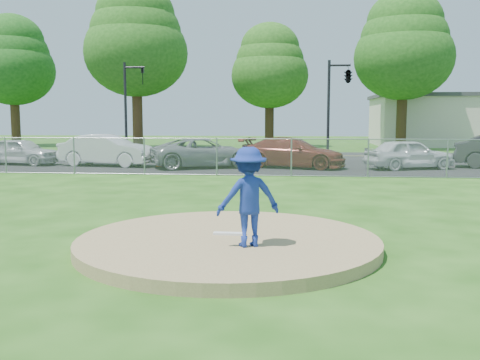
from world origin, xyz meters
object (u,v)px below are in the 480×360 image
object	(u,v)px
traffic_signal_center	(346,78)
pitcher	(248,197)
traffic_cone	(160,159)
parked_car_white	(107,150)
commercial_building	(472,120)
tree_right	(404,45)
parked_car_pearl	(409,154)
parked_car_darkred	(293,153)
tree_left	(136,39)
parked_car_gray	(204,153)
tree_far_left	(13,60)
tree_center	(270,66)
traffic_signal_left	(129,100)
parked_car_silver	(21,151)

from	to	relation	value
traffic_signal_center	pitcher	world-z (taller)	traffic_signal_center
traffic_cone	parked_car_white	xyz separation A→B (m)	(-2.61, -0.03, 0.40)
commercial_building	tree_right	world-z (taller)	tree_right
tree_right	parked_car_pearl	bearing A→B (deg)	-99.37
traffic_signal_center	pitcher	size ratio (longest dim) A/B	3.39
tree_right	parked_car_darkred	xyz separation A→B (m)	(-7.97, -16.34, -6.93)
tree_left	tree_right	size ratio (longest dim) A/B	1.08
parked_car_gray	parked_car_darkred	world-z (taller)	parked_car_darkred
parked_car_white	parked_car_darkred	xyz separation A→B (m)	(8.95, -0.07, -0.06)
parked_car_white	parked_car_gray	world-z (taller)	parked_car_white
tree_far_left	tree_center	world-z (taller)	tree_far_left
traffic_signal_center	tree_center	bearing A→B (deg)	112.49
parked_car_pearl	tree_center	bearing A→B (deg)	2.84
commercial_building	parked_car_darkred	xyz separation A→B (m)	(-14.97, -22.34, -1.44)
traffic_signal_center	commercial_building	bearing A→B (deg)	53.06
commercial_building	parked_car_darkred	distance (m)	26.93
traffic_signal_center	parked_car_darkred	distance (m)	8.00
traffic_signal_center	pitcher	xyz separation A→B (m)	(-3.55, -22.61, -3.58)
tree_right	parked_car_darkred	bearing A→B (deg)	-116.00
commercial_building	parked_car_darkred	size ratio (longest dim) A/B	3.36
parked_car_darkred	traffic_signal_left	bearing A→B (deg)	72.28
tree_left	traffic_signal_center	xyz separation A→B (m)	(14.97, -9.00, -3.63)
tree_left	traffic_signal_center	world-z (taller)	tree_left
parked_car_darkred	traffic_cone	bearing A→B (deg)	104.27
commercial_building	tree_left	distance (m)	28.55
parked_car_silver	parked_car_white	xyz separation A→B (m)	(4.53, -0.23, 0.10)
traffic_signal_left	parked_car_silver	world-z (taller)	traffic_signal_left
tree_far_left	traffic_cone	world-z (taller)	tree_far_left
traffic_signal_left	parked_car_white	xyz separation A→B (m)	(0.84, -6.26, -2.59)
tree_left	parked_car_white	size ratio (longest dim) A/B	2.70
tree_right	parked_car_white	size ratio (longest dim) A/B	2.51
tree_left	parked_car_darkred	size ratio (longest dim) A/B	2.57
tree_far_left	parked_car_gray	world-z (taller)	tree_far_left
parked_car_silver	parked_car_gray	xyz separation A→B (m)	(9.35, -0.60, 0.03)
tree_left	tree_right	xyz separation A→B (m)	(20.00, 1.00, -0.59)
traffic_cone	parked_car_gray	xyz separation A→B (m)	(2.22, -0.40, 0.32)
tree_right	parked_car_white	world-z (taller)	tree_right
tree_left	parked_car_pearl	distance (m)	24.35
tree_left	commercial_building	bearing A→B (deg)	14.53
tree_right	parked_car_gray	bearing A→B (deg)	-126.02
traffic_signal_center	parked_car_gray	xyz separation A→B (m)	(-7.06, -6.63, -3.91)
traffic_signal_left	pitcher	bearing A→B (deg)	-67.90
traffic_signal_left	traffic_signal_center	bearing A→B (deg)	-0.00
commercial_building	parked_car_white	bearing A→B (deg)	-137.05
traffic_cone	tree_center	bearing A→B (deg)	76.70
commercial_building	tree_left	bearing A→B (deg)	-165.47
pitcher	parked_car_gray	world-z (taller)	pitcher
tree_far_left	tree_center	xyz separation A→B (m)	(21.00, 1.00, -0.59)
tree_far_left	parked_car_silver	size ratio (longest dim) A/B	2.75
tree_far_left	parked_car_white	xyz separation A→B (m)	(14.08, -17.26, -6.29)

